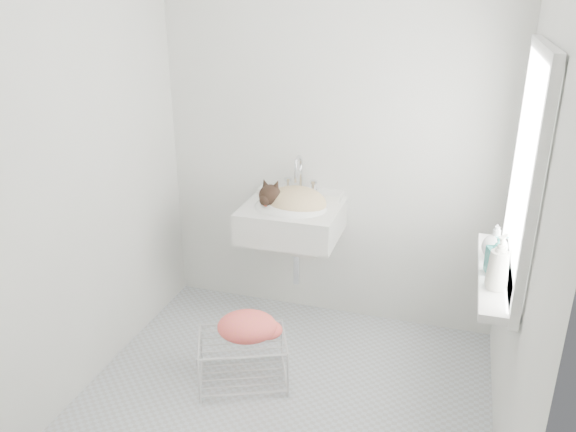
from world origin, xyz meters
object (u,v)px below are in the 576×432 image
(sink, at_px, (292,206))
(bottle_b, at_px, (494,273))
(bottle_c, at_px, (493,257))
(bottle_a, at_px, (495,288))
(wire_rack, at_px, (243,359))
(cat, at_px, (293,201))

(sink, bearing_deg, bottle_b, -25.84)
(bottle_c, bearing_deg, bottle_a, -90.00)
(sink, xyz_separation_m, wire_rack, (-0.09, -0.66, -0.70))
(cat, bearing_deg, wire_rack, -105.35)
(cat, height_order, bottle_b, cat)
(sink, relative_size, bottle_b, 3.18)
(bottle_b, relative_size, bottle_c, 1.14)
(wire_rack, bearing_deg, bottle_b, 3.91)
(sink, distance_m, bottle_c, 1.24)
(wire_rack, distance_m, bottle_c, 1.47)
(wire_rack, xyz_separation_m, bottle_b, (1.27, 0.09, 0.70))
(wire_rack, distance_m, bottle_b, 1.45)
(wire_rack, bearing_deg, sink, 82.21)
(bottle_c, bearing_deg, wire_rack, -168.22)
(bottle_c, bearing_deg, bottle_b, -90.00)
(wire_rack, xyz_separation_m, bottle_c, (1.27, 0.26, 0.70))
(cat, distance_m, bottle_a, 1.37)
(cat, bearing_deg, bottle_b, -31.58)
(bottle_a, bearing_deg, bottle_b, 90.00)
(sink, distance_m, bottle_a, 1.39)
(cat, height_order, bottle_c, cat)
(sink, relative_size, cat, 1.41)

